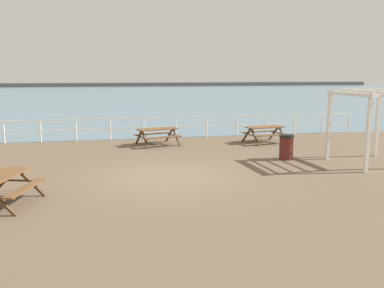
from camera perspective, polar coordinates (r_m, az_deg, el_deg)
ground_plane at (r=13.20m, az=-3.72°, el=-4.96°), size 30.00×24.00×0.20m
sea_band at (r=65.49m, az=-10.38°, el=6.84°), size 142.00×90.00×0.01m
distant_shoreline at (r=108.45m, az=-11.04°, el=7.96°), size 142.00×6.00×1.80m
seaward_railing at (r=20.62m, az=-6.83°, el=2.73°), size 23.07×0.07×1.08m
picnic_table_near_left at (r=19.72m, az=10.19°, el=1.87°), size 2.06×1.84×0.80m
picnic_table_near_right at (r=11.30m, az=-25.19°, el=-4.87°), size 1.95×2.15×0.80m
picnic_table_mid_centre at (r=18.82m, az=-4.84°, el=1.61°), size 2.16×1.96×0.80m
lattice_pergola at (r=16.10m, az=24.23°, el=4.45°), size 2.59×2.70×2.70m
litter_bin at (r=16.05m, az=13.07°, el=-0.42°), size 0.55×0.55×0.95m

